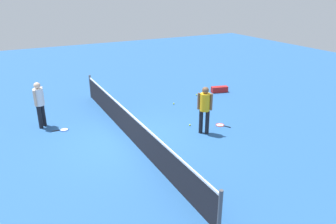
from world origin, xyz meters
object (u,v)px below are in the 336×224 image
(tennis_racket_near_player, at_px, (221,125))
(tennis_ball_baseline, at_px, (190,125))
(tennis_ball_by_net, at_px, (196,95))
(tennis_ball_stray_left, at_px, (114,106))
(tennis_racket_far_player, at_px, (63,130))
(tennis_ball_near_player, at_px, (176,159))
(player_far_side, at_px, (39,101))
(equipment_bag, at_px, (220,89))
(tennis_ball_midcourt, at_px, (174,104))
(player_near_side, at_px, (205,106))

(tennis_racket_near_player, xyz_separation_m, tennis_ball_baseline, (0.50, 1.04, 0.02))
(tennis_ball_by_net, height_order, tennis_ball_stray_left, same)
(tennis_racket_near_player, bearing_deg, tennis_ball_baseline, 64.51)
(tennis_ball_by_net, bearing_deg, tennis_ball_baseline, 143.76)
(tennis_racket_near_player, distance_m, tennis_ball_by_net, 3.60)
(tennis_racket_far_player, bearing_deg, tennis_ball_by_net, -80.03)
(tennis_ball_near_player, height_order, tennis_ball_baseline, same)
(tennis_racket_near_player, xyz_separation_m, tennis_racket_far_player, (2.30, 5.28, 0.00))
(player_far_side, bearing_deg, tennis_racket_far_player, -136.85)
(tennis_racket_near_player, distance_m, equipment_bag, 4.12)
(tennis_racket_near_player, relative_size, equipment_bag, 0.70)
(player_far_side, relative_size, tennis_ball_near_player, 25.76)
(tennis_ball_near_player, bearing_deg, equipment_bag, -46.97)
(tennis_ball_near_player, bearing_deg, tennis_ball_midcourt, -27.93)
(tennis_ball_near_player, height_order, tennis_ball_stray_left, same)
(player_far_side, height_order, tennis_racket_far_player, player_far_side)
(player_far_side, bearing_deg, tennis_ball_near_player, -144.40)
(tennis_racket_near_player, xyz_separation_m, tennis_ball_midcourt, (2.84, 0.45, 0.02))
(player_near_side, relative_size, tennis_ball_midcourt, 25.76)
(tennis_racket_far_player, height_order, tennis_ball_near_player, tennis_ball_near_player)
(tennis_ball_near_player, relative_size, equipment_bag, 0.08)
(player_near_side, height_order, tennis_ball_baseline, player_near_side)
(tennis_ball_midcourt, distance_m, tennis_ball_stray_left, 2.58)
(tennis_ball_baseline, bearing_deg, tennis_racket_near_player, -115.49)
(tennis_racket_near_player, relative_size, tennis_ball_baseline, 8.97)
(tennis_ball_near_player, xyz_separation_m, equipment_bag, (4.80, -5.15, 0.11))
(tennis_ball_midcourt, bearing_deg, player_far_side, 88.88)
(tennis_racket_far_player, bearing_deg, tennis_racket_near_player, -113.52)
(player_far_side, distance_m, tennis_ball_near_player, 5.51)
(player_far_side, bearing_deg, player_near_side, -122.91)
(tennis_ball_baseline, xyz_separation_m, tennis_ball_stray_left, (3.20, 1.84, 0.00))
(tennis_ball_near_player, xyz_separation_m, tennis_ball_baseline, (1.96, -1.69, 0.00))
(tennis_ball_baseline, bearing_deg, tennis_ball_stray_left, 29.90)
(player_near_side, xyz_separation_m, equipment_bag, (3.60, -3.35, -0.87))
(player_near_side, height_order, tennis_ball_by_net, player_near_side)
(tennis_ball_near_player, bearing_deg, player_far_side, 35.60)
(tennis_ball_midcourt, bearing_deg, tennis_racket_near_player, -171.04)
(equipment_bag, bearing_deg, tennis_ball_near_player, 133.03)
(equipment_bag, bearing_deg, player_near_side, 137.07)
(player_near_side, xyz_separation_m, tennis_racket_near_player, (0.26, -0.93, -1.00))
(player_far_side, relative_size, tennis_racket_far_player, 2.86)
(tennis_racket_near_player, relative_size, tennis_ball_midcourt, 8.97)
(tennis_ball_midcourt, bearing_deg, tennis_ball_by_net, -69.37)
(tennis_ball_baseline, bearing_deg, tennis_racket_far_player, 66.97)
(tennis_ball_by_net, bearing_deg, tennis_racket_near_player, 162.13)
(tennis_ball_by_net, bearing_deg, equipment_bag, -93.76)
(tennis_racket_far_player, xyz_separation_m, tennis_ball_near_player, (-3.77, -2.55, 0.02))
(player_near_side, height_order, player_far_side, same)
(tennis_racket_near_player, xyz_separation_m, tennis_ball_near_player, (-1.47, 2.73, 0.02))
(player_far_side, height_order, tennis_ball_by_net, player_far_side)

